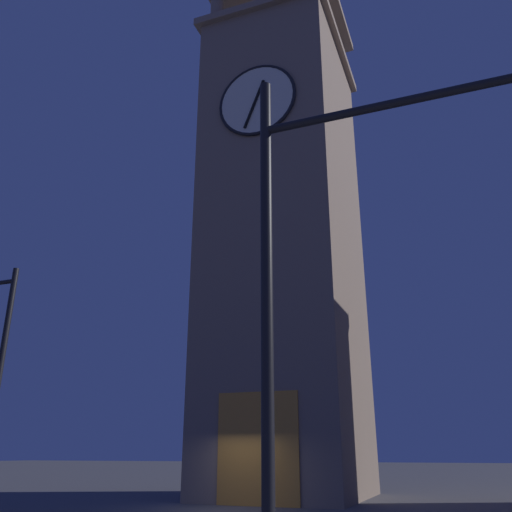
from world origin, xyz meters
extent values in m
plane|color=#4C4C51|center=(0.00, 0.00, 0.00)|extent=(200.00, 200.00, 0.00)
cube|color=gray|center=(-0.52, -5.74, 11.37)|extent=(6.28, 7.93, 22.74)
cube|color=gray|center=(-0.52, -5.74, 22.94)|extent=(6.88, 8.53, 0.40)
cylinder|color=gray|center=(2.02, -2.37, 24.51)|extent=(0.70, 0.70, 2.74)
cylinder|color=gray|center=(-3.06, -9.10, 24.51)|extent=(0.70, 0.70, 2.74)
cylinder|color=gray|center=(-0.52, -9.10, 24.51)|extent=(0.70, 0.70, 2.74)
cylinder|color=gray|center=(2.02, -9.10, 24.51)|extent=(0.70, 0.70, 2.74)
cube|color=gray|center=(-0.52, -5.74, 26.08)|extent=(6.88, 8.53, 0.40)
cylinder|color=silver|center=(-0.52, -1.71, 17.31)|extent=(3.67, 0.12, 3.67)
torus|color=black|center=(-0.52, -1.69, 17.31)|extent=(3.83, 0.16, 3.83)
cube|color=black|center=(-0.71, -1.61, 17.78)|extent=(0.48, 0.06, 0.98)
cube|color=black|center=(-0.23, -1.61, 16.58)|extent=(0.69, 0.06, 1.50)
cube|color=orange|center=(-0.52, -1.82, 2.00)|extent=(3.20, 0.24, 4.00)
cylinder|color=black|center=(-5.72, 11.67, 3.50)|extent=(0.16, 0.16, 7.00)
cylinder|color=black|center=(-7.91, 11.67, 6.20)|extent=(4.38, 0.12, 0.12)
camera|label=1|loc=(-7.98, 17.98, 1.80)|focal=37.71mm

